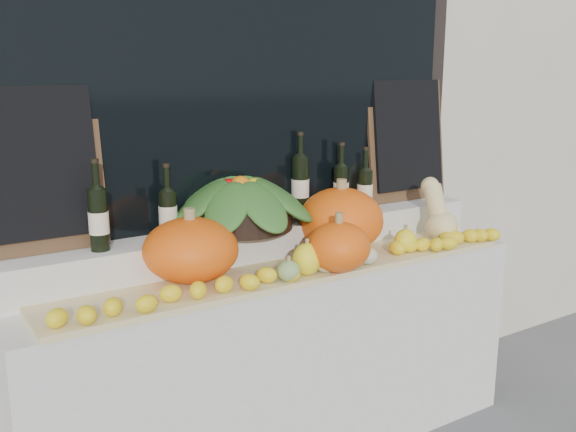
{
  "coord_description": "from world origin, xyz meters",
  "views": [
    {
      "loc": [
        -1.4,
        -0.73,
        1.72
      ],
      "look_at": [
        0.0,
        1.45,
        1.12
      ],
      "focal_mm": 40.0,
      "sensor_mm": 36.0,
      "label": 1
    }
  ],
  "objects_px": {
    "pumpkin_left": "(191,250)",
    "produce_bowl": "(241,202)",
    "butternut_squash": "(439,215)",
    "pumpkin_right": "(341,220)",
    "wine_bottle_tall": "(300,185)"
  },
  "relations": [
    {
      "from": "pumpkin_left",
      "to": "produce_bowl",
      "type": "relative_size",
      "value": 0.55
    },
    {
      "from": "pumpkin_left",
      "to": "butternut_squash",
      "type": "relative_size",
      "value": 1.26
    },
    {
      "from": "produce_bowl",
      "to": "pumpkin_right",
      "type": "bearing_deg",
      "value": -20.08
    },
    {
      "from": "produce_bowl",
      "to": "wine_bottle_tall",
      "type": "xyz_separation_m",
      "value": [
        0.36,
        0.07,
        0.03
      ]
    },
    {
      "from": "pumpkin_left",
      "to": "pumpkin_right",
      "type": "xyz_separation_m",
      "value": [
        0.74,
        0.01,
        0.02
      ]
    },
    {
      "from": "butternut_squash",
      "to": "wine_bottle_tall",
      "type": "xyz_separation_m",
      "value": [
        -0.6,
        0.31,
        0.16
      ]
    },
    {
      "from": "produce_bowl",
      "to": "wine_bottle_tall",
      "type": "height_order",
      "value": "wine_bottle_tall"
    },
    {
      "from": "pumpkin_right",
      "to": "produce_bowl",
      "type": "xyz_separation_m",
      "value": [
        -0.43,
        0.16,
        0.1
      ]
    },
    {
      "from": "pumpkin_right",
      "to": "butternut_squash",
      "type": "height_order",
      "value": "butternut_squash"
    },
    {
      "from": "pumpkin_right",
      "to": "wine_bottle_tall",
      "type": "height_order",
      "value": "wine_bottle_tall"
    },
    {
      "from": "pumpkin_left",
      "to": "produce_bowl",
      "type": "distance_m",
      "value": 0.38
    },
    {
      "from": "pumpkin_right",
      "to": "wine_bottle_tall",
      "type": "bearing_deg",
      "value": 107.17
    },
    {
      "from": "wine_bottle_tall",
      "to": "pumpkin_left",
      "type": "bearing_deg",
      "value": -160.29
    },
    {
      "from": "pumpkin_left",
      "to": "wine_bottle_tall",
      "type": "xyz_separation_m",
      "value": [
        0.67,
        0.24,
        0.15
      ]
    },
    {
      "from": "butternut_squash",
      "to": "produce_bowl",
      "type": "height_order",
      "value": "produce_bowl"
    }
  ]
}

